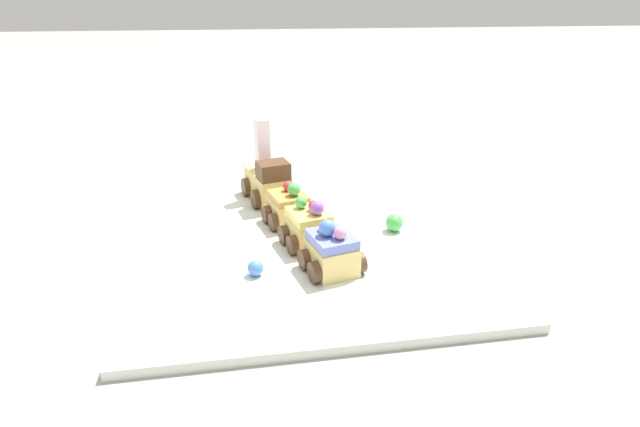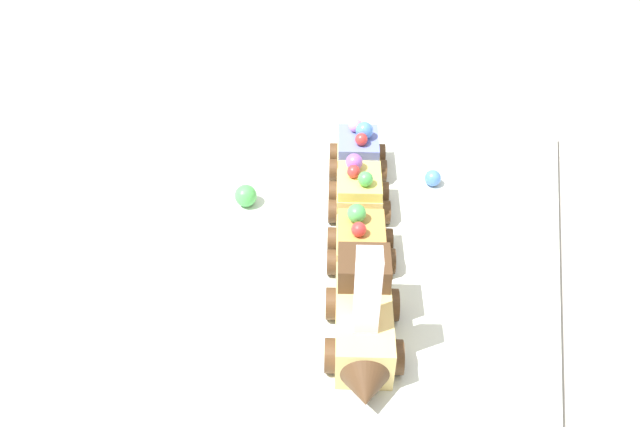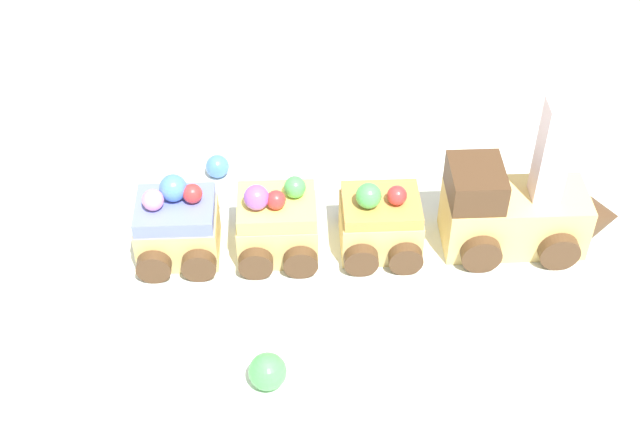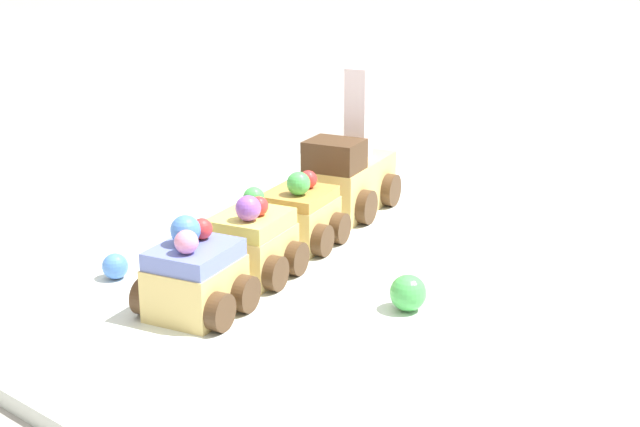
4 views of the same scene
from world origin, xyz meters
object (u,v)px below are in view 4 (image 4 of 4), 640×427
Objects in this scene: cake_car_caramel at (299,217)px; cake_car_blueberry at (195,278)px; cake_car_lemon at (251,244)px; cake_train_locomotive at (353,175)px; gumball_blue at (115,266)px; gumball_green at (408,293)px.

cake_car_caramel is 1.00× the size of cake_car_blueberry.
cake_car_lemon is at bearing -0.37° from cake_car_blueberry.
gumball_blue is at bearing 159.47° from cake_train_locomotive.
cake_car_lemon is 1.00× the size of cake_car_blueberry.
gumball_green reaches higher than gumball_blue.
cake_car_caramel is at bearing -21.02° from gumball_blue.
gumball_blue is at bearing 119.15° from cake_car_lemon.
cake_car_blueberry is at bearing 179.95° from cake_train_locomotive.
cake_train_locomotive is 0.27m from cake_car_blueberry.
gumball_green is at bearing -123.88° from cake_car_caramel.
cake_car_caramel is at bearing -179.85° from cake_train_locomotive.
gumball_blue is (0.00, 0.09, -0.02)m from cake_car_blueberry.
cake_car_blueberry is (-0.07, -0.02, 0.00)m from cake_car_lemon.
cake_car_caramel is (-0.11, -0.03, -0.01)m from cake_train_locomotive.
gumball_green is (-0.16, -0.17, -0.02)m from cake_train_locomotive.
cake_car_blueberry reaches higher than cake_car_lemon.
gumball_green is (0.10, -0.11, -0.01)m from cake_car_blueberry.
cake_car_lemon is 0.11m from gumball_blue.
cake_train_locomotive is 0.26m from gumball_blue.
cake_car_blueberry is at bearing -92.09° from gumball_blue.
gumball_green is (0.09, -0.20, 0.00)m from gumball_blue.
cake_car_lemon is 0.08m from cake_car_blueberry.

